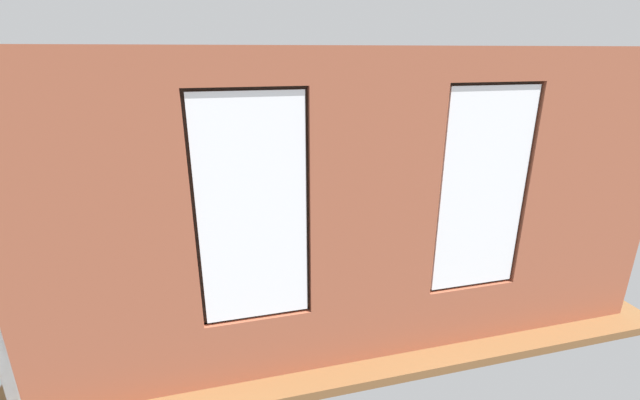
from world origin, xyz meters
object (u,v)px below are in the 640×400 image
(coffee_table, at_px, (320,231))
(tv_flatscreen, at_px, (104,216))
(potted_plant_near_tv, at_px, (140,242))
(potted_plant_foreground_right, at_px, (146,187))
(remote_black, at_px, (296,233))
(potted_plant_between_couches, at_px, (437,264))
(couch_by_window, at_px, (335,296))
(cup_ceramic, at_px, (308,223))
(potted_plant_by_left_couch, at_px, (409,201))
(potted_plant_mid_room_small, at_px, (365,211))
(media_console, at_px, (111,257))
(couch_left, at_px, (469,226))
(potted_plant_corner_near_left, at_px, (415,167))
(remote_silver, at_px, (328,230))
(candle_jar, at_px, (340,219))
(papasan_chair, at_px, (296,190))
(potted_plant_corner_far_left, at_px, (553,247))
(table_plant_small, at_px, (320,219))

(coffee_table, distance_m, tv_flatscreen, 3.07)
(potted_plant_near_tv, relative_size, potted_plant_foreground_right, 0.99)
(remote_black, height_order, potted_plant_between_couches, potted_plant_between_couches)
(couch_by_window, xyz_separation_m, cup_ceramic, (-0.11, -1.91, 0.14))
(potted_plant_between_couches, bearing_deg, potted_plant_near_tv, -14.26)
(potted_plant_by_left_couch, bearing_deg, potted_plant_foreground_right, -10.40)
(potted_plant_mid_room_small, bearing_deg, media_console, 7.31)
(couch_by_window, bearing_deg, couch_left, -151.21)
(potted_plant_corner_near_left, bearing_deg, potted_plant_near_tv, 29.29)
(remote_black, height_order, tv_flatscreen, tv_flatscreen)
(cup_ceramic, distance_m, potted_plant_by_left_couch, 2.39)
(potted_plant_near_tv, distance_m, potted_plant_by_left_couch, 4.90)
(remote_silver, height_order, potted_plant_near_tv, potted_plant_near_tv)
(media_console, relative_size, potted_plant_mid_room_small, 1.52)
(remote_silver, height_order, tv_flatscreen, tv_flatscreen)
(remote_silver, bearing_deg, potted_plant_near_tv, 168.20)
(candle_jar, distance_m, papasan_chair, 1.84)
(couch_left, bearing_deg, media_console, -89.19)
(potted_plant_foreground_right, relative_size, potted_plant_corner_far_left, 1.42)
(remote_black, bearing_deg, table_plant_small, 155.39)
(couch_by_window, bearing_deg, potted_plant_mid_room_small, -117.52)
(media_console, bearing_deg, tv_flatscreen, -90.00)
(potted_plant_near_tv, bearing_deg, cup_ceramic, -156.91)
(remote_silver, relative_size, potted_plant_near_tv, 0.12)
(coffee_table, bearing_deg, media_console, -0.77)
(papasan_chair, xyz_separation_m, potted_plant_by_left_couch, (-2.01, 0.91, -0.11))
(candle_jar, relative_size, papasan_chair, 0.11)
(candle_jar, xyz_separation_m, potted_plant_corner_far_left, (-2.21, 2.06, 0.18))
(table_plant_small, relative_size, potted_plant_foreground_right, 0.20)
(candle_jar, distance_m, potted_plant_mid_room_small, 0.70)
(potted_plant_between_couches, height_order, potted_plant_mid_room_small, potted_plant_between_couches)
(couch_left, bearing_deg, potted_plant_mid_room_small, -115.66)
(potted_plant_between_couches, bearing_deg, tv_flatscreen, -23.90)
(couch_by_window, xyz_separation_m, couch_left, (-2.71, -1.49, -0.00))
(remote_silver, xyz_separation_m, potted_plant_between_couches, (-0.94, 1.62, 0.11))
(potted_plant_near_tv, bearing_deg, potted_plant_corner_far_left, 168.34)
(table_plant_small, bearing_deg, tv_flatscreen, -0.82)
(potted_plant_by_left_couch, bearing_deg, potted_plant_near_tv, 23.10)
(potted_plant_between_couches, relative_size, potted_plant_near_tv, 0.97)
(remote_silver, height_order, potted_plant_foreground_right, potted_plant_foreground_right)
(couch_by_window, distance_m, potted_plant_mid_room_small, 2.65)
(remote_silver, xyz_separation_m, potted_plant_corner_far_left, (-2.48, 1.77, 0.23))
(potted_plant_near_tv, distance_m, potted_plant_mid_room_small, 3.71)
(potted_plant_between_couches, relative_size, potted_plant_by_left_couch, 2.75)
(potted_plant_near_tv, relative_size, potted_plant_mid_room_small, 2.32)
(couch_by_window, xyz_separation_m, potted_plant_between_couches, (-1.32, -0.05, 0.21))
(tv_flatscreen, distance_m, potted_plant_corner_near_left, 5.92)
(candle_jar, distance_m, potted_plant_corner_far_left, 3.02)
(potted_plant_mid_room_small, xyz_separation_m, potted_plant_corner_far_left, (-1.63, 2.45, 0.26))
(couch_by_window, relative_size, potted_plant_corner_far_left, 1.75)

